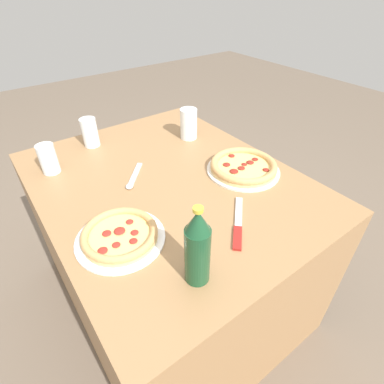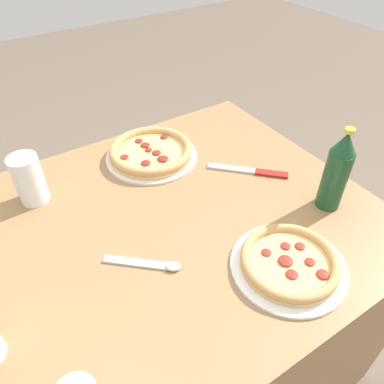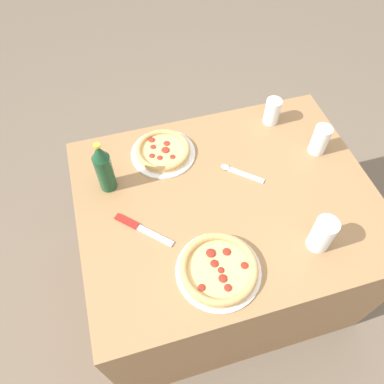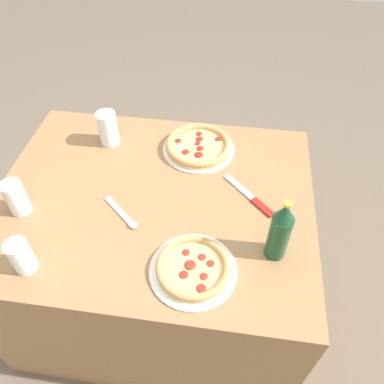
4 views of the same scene
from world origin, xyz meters
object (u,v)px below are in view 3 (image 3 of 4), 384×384
at_px(pizza_salami, 219,269).
at_px(spoon, 237,172).
at_px(glass_mango_juice, 320,141).
at_px(pizza_pepperoni, 163,151).
at_px(beer_bottle, 104,168).
at_px(knife, 141,229).
at_px(glass_lemonade, 322,235).
at_px(glass_water, 272,112).

relative_size(pizza_salami, spoon, 1.89).
relative_size(pizza_salami, glass_mango_juice, 2.26).
relative_size(pizza_pepperoni, spoon, 1.75).
xyz_separation_m(beer_bottle, knife, (-0.08, 0.22, -0.11)).
bearing_deg(beer_bottle, pizza_salami, 123.21).
relative_size(pizza_salami, beer_bottle, 1.21).
bearing_deg(glass_mango_juice, spoon, 3.13).
bearing_deg(spoon, pizza_pepperoni, -34.09).
bearing_deg(pizza_pepperoni, beer_bottle, 22.85).
distance_m(glass_lemonade, glass_water, 0.61).
bearing_deg(glass_water, glass_lemonade, 82.48).
relative_size(glass_lemonade, spoon, 0.92).
bearing_deg(glass_mango_juice, beer_bottle, -3.66).
bearing_deg(glass_lemonade, glass_mango_juice, -116.44).
xyz_separation_m(pizza_pepperoni, glass_water, (-0.50, -0.06, 0.03)).
relative_size(glass_mango_juice, knife, 0.68).
bearing_deg(glass_lemonade, pizza_pepperoni, -52.79).
bearing_deg(beer_bottle, spoon, 171.56).
xyz_separation_m(glass_water, glass_mango_juice, (-0.12, 0.21, 0.00)).
height_order(glass_mango_juice, beer_bottle, beer_bottle).
height_order(glass_mango_juice, spoon, glass_mango_juice).
xyz_separation_m(pizza_salami, glass_lemonade, (-0.36, -0.00, 0.04)).
bearing_deg(glass_mango_juice, pizza_salami, 35.41).
xyz_separation_m(glass_lemonade, beer_bottle, (0.66, -0.45, 0.05)).
xyz_separation_m(glass_lemonade, glass_mango_juice, (-0.20, -0.39, -0.01)).
xyz_separation_m(glass_mango_juice, spoon, (0.36, 0.02, -0.05)).
bearing_deg(glass_lemonade, spoon, -67.03).
xyz_separation_m(pizza_pepperoni, beer_bottle, (0.24, 0.10, 0.09)).
bearing_deg(beer_bottle, glass_mango_juice, 176.34).
bearing_deg(knife, glass_lemonade, 158.58).
distance_m(pizza_salami, glass_lemonade, 0.36).
distance_m(glass_mango_juice, knife, 0.79).
bearing_deg(pizza_salami, beer_bottle, -56.79).
height_order(beer_bottle, spoon, beer_bottle).
bearing_deg(pizza_salami, spoon, -118.30).
bearing_deg(glass_lemonade, knife, -21.42).
relative_size(pizza_pepperoni, glass_mango_juice, 2.09).
distance_m(pizza_pepperoni, beer_bottle, 0.28).
relative_size(glass_water, knife, 0.62).
height_order(beer_bottle, knife, beer_bottle).
bearing_deg(knife, spoon, -160.45).
bearing_deg(spoon, glass_water, -136.05).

